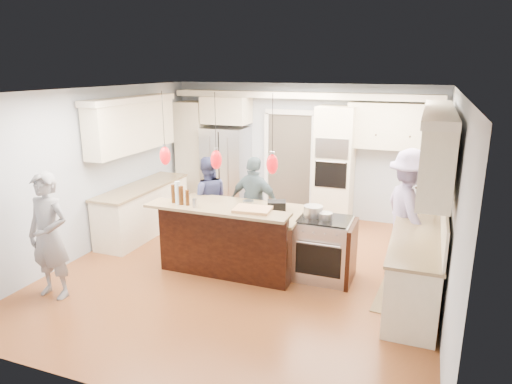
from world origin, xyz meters
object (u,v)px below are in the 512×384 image
person_far_left (208,200)px  person_bar_end (49,236)px  island_range (325,249)px  kitchen_island (235,236)px  refrigerator (226,170)px

person_far_left → person_bar_end: bearing=39.4°
island_range → person_far_left: bearing=162.5°
person_bar_end → island_range: bearing=29.3°
kitchen_island → island_range: (1.41, 0.08, -0.03)m
island_range → person_bar_end: (-3.32, -1.83, 0.40)m
kitchen_island → person_bar_end: 2.62m
kitchen_island → person_bar_end: person_bar_end is taller
island_range → person_far_left: person_far_left is taller
refrigerator → person_far_left: refrigerator is taller
kitchen_island → person_bar_end: (-1.91, -1.75, 0.37)m
refrigerator → island_range: size_ratio=1.96×
refrigerator → person_bar_end: bearing=-98.0°
person_bar_end → kitchen_island: bearing=43.0°
person_far_left → refrigerator: bearing=-103.8°
person_bar_end → person_far_left: (1.06, 2.54, -0.09)m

